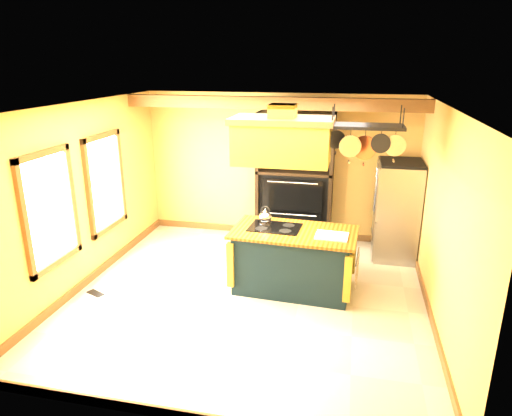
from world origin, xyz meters
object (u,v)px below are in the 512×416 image
at_px(range_hood, 282,139).
at_px(hutch, 295,194).
at_px(pot_rack, 366,134).
at_px(kitchen_island, 293,259).
at_px(refrigerator, 396,213).

height_order(range_hood, hutch, range_hood).
height_order(pot_rack, hutch, pot_rack).
xyz_separation_m(range_hood, pot_rack, (1.10, 0.01, 0.10)).
height_order(range_hood, pot_rack, same).
bearing_deg(range_hood, pot_rack, 0.57).
bearing_deg(kitchen_island, range_hood, -176.44).
xyz_separation_m(kitchen_island, range_hood, (-0.20, -0.00, 1.77)).
distance_m(kitchen_island, pot_rack, 2.07).
bearing_deg(pot_rack, kitchen_island, -179.36).
height_order(kitchen_island, pot_rack, pot_rack).
bearing_deg(refrigerator, hutch, 169.17).
relative_size(refrigerator, hutch, 0.68).
relative_size(range_hood, hutch, 0.57).
bearing_deg(kitchen_island, pot_rack, 3.94).
bearing_deg(pot_rack, hutch, 121.48).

